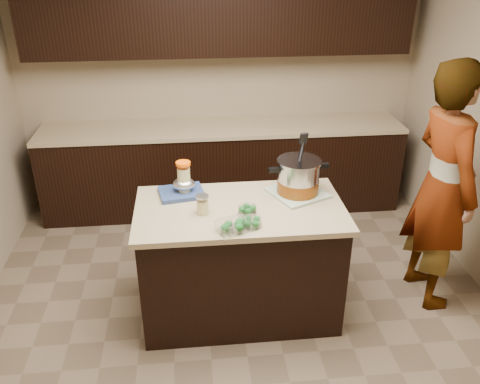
{
  "coord_description": "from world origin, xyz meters",
  "views": [
    {
      "loc": [
        -0.32,
        -3.08,
        2.59
      ],
      "look_at": [
        0.0,
        0.0,
        1.02
      ],
      "focal_mm": 38.0,
      "sensor_mm": 36.0,
      "label": 1
    }
  ],
  "objects_px": {
    "lemonade_pitcher": "(184,180)",
    "person": "(443,187)",
    "stock_pot": "(298,179)",
    "island": "(240,261)"
  },
  "relations": [
    {
      "from": "lemonade_pitcher",
      "to": "person",
      "type": "bearing_deg",
      "value": -5.04
    },
    {
      "from": "island",
      "to": "stock_pot",
      "type": "relative_size",
      "value": 3.22
    },
    {
      "from": "island",
      "to": "person",
      "type": "relative_size",
      "value": 0.77
    },
    {
      "from": "person",
      "to": "lemonade_pitcher",
      "type": "bearing_deg",
      "value": 79.93
    },
    {
      "from": "stock_pot",
      "to": "person",
      "type": "distance_m",
      "value": 1.07
    },
    {
      "from": "lemonade_pitcher",
      "to": "island",
      "type": "bearing_deg",
      "value": -31.88
    },
    {
      "from": "stock_pot",
      "to": "lemonade_pitcher",
      "type": "bearing_deg",
      "value": 167.92
    },
    {
      "from": "stock_pot",
      "to": "person",
      "type": "height_order",
      "value": "person"
    },
    {
      "from": "island",
      "to": "stock_pot",
      "type": "height_order",
      "value": "stock_pot"
    },
    {
      "from": "lemonade_pitcher",
      "to": "person",
      "type": "xyz_separation_m",
      "value": [
        1.88,
        -0.17,
        -0.07
      ]
    }
  ]
}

